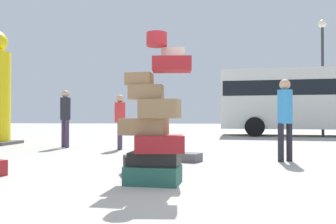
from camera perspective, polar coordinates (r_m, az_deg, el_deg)
The scene contains 9 objects.
ground_plane at distance 4.80m, azimuth 3.19°, elevation -11.83°, with size 80.00×80.00×0.00m, color #ADA89E.
suitcase_tower at distance 4.76m, azimuth -2.15°, elevation -2.59°, with size 1.01×0.65×2.08m.
suitcase_charcoal_white_trunk at distance 7.15m, azimuth 3.29°, elevation -7.46°, with size 0.50×0.37×0.18m, color #4C4C51.
suitcase_black_foreground_far at distance 5.70m, azimuth -3.73°, elevation -8.59°, with size 0.69×0.38×0.29m, color black.
person_bearded_onlooker at distance 9.75m, azimuth -7.92°, elevation -0.80°, with size 0.30×0.34×1.54m.
person_tourist_with_camera at distance 10.73m, azimuth -16.56°, elevation -0.21°, with size 0.30×0.30×1.71m.
person_passerby_in_red at distance 7.49m, azimuth 18.72°, elevation -0.10°, with size 0.31×0.30×1.69m.
parked_bus at distance 17.96m, azimuth 23.11°, elevation 2.21°, with size 9.01×3.37×3.15m.
lamp_post at distance 17.30m, azimuth 24.12°, elevation 8.00°, with size 0.36×0.36×5.31m.
Camera 1 is at (0.28, -4.70, 0.92)m, focal length 36.99 mm.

